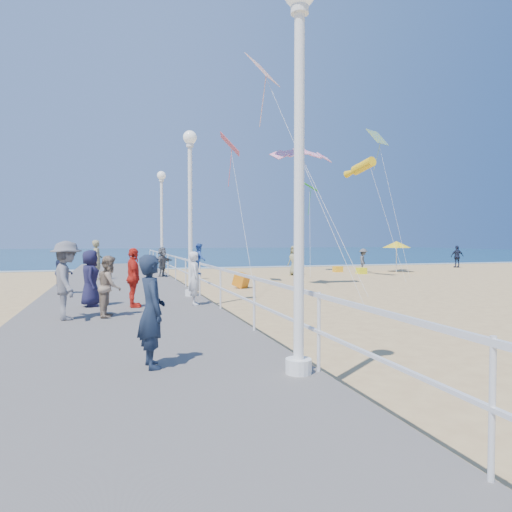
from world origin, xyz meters
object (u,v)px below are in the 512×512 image
object	(u,v)px
spectator_7	(64,271)
spectator_1	(110,286)
lamp_post_far	(162,212)
spectator_0	(152,311)
spectator_4	(90,278)
spectator_3	(133,278)
beach_chair_left	(361,271)
beach_chair_right	(338,269)
beach_walker_a	(363,260)
lamp_post_mid	(190,195)
box_kite	(241,282)
beach_umbrella	(397,244)
woman_holding_toddler	(195,278)
spectator_6	(97,260)
lamp_post_near	(299,131)
beach_walker_c	(294,260)
toddler_held	(199,259)
spectator_2	(67,280)
beach_walker_b	(457,257)
spectator_5	(163,262)

from	to	relation	value
spectator_7	spectator_1	bearing A→B (deg)	-165.28
lamp_post_far	spectator_0	world-z (taller)	lamp_post_far
lamp_post_far	spectator_4	distance (m)	11.22
spectator_0	spectator_3	size ratio (longest dim) A/B	1.00
beach_chair_left	beach_chair_right	world-z (taller)	same
spectator_4	beach_walker_a	world-z (taller)	spectator_4
lamp_post_mid	spectator_4	xyz separation A→B (m)	(-2.99, -1.53, -2.49)
lamp_post_mid	beach_chair_right	distance (m)	18.86
box_kite	beach_umbrella	distance (m)	14.79
beach_umbrella	beach_chair_left	world-z (taller)	beach_umbrella
woman_holding_toddler	spectator_6	xyz separation A→B (m)	(-2.88, 9.42, 0.16)
beach_walker_a	beach_chair_left	distance (m)	1.71
spectator_7	lamp_post_mid	bearing A→B (deg)	-116.76
lamp_post_mid	box_kite	bearing A→B (deg)	59.36
lamp_post_near	beach_chair_left	bearing A→B (deg)	57.58
lamp_post_far	box_kite	world-z (taller)	lamp_post_far
beach_walker_a	spectator_7	bearing A→B (deg)	157.07
beach_chair_right	spectator_1	bearing A→B (deg)	-131.16
spectator_3	box_kite	bearing A→B (deg)	-37.77
lamp_post_far	beach_walker_c	xyz separation A→B (m)	(8.48, 2.88, -2.73)
woman_holding_toddler	beach_walker_c	size ratio (longest dim) A/B	0.80
lamp_post_mid	spectator_7	distance (m)	5.08
lamp_post_near	beach_chair_right	size ratio (longest dim) A/B	9.67
spectator_4	toddler_held	bearing A→B (deg)	-98.53
spectator_2	beach_walker_a	distance (m)	24.04
lamp_post_far	beach_walker_c	world-z (taller)	lamp_post_far
spectator_1	spectator_2	xyz separation A→B (m)	(-0.93, -0.16, 0.18)
box_kite	beach_umbrella	xyz separation A→B (m)	(13.00, 6.87, 1.61)
lamp_post_near	toddler_held	bearing A→B (deg)	90.46
lamp_post_far	beach_umbrella	size ratio (longest dim) A/B	2.49
beach_walker_b	beach_chair_left	bearing A→B (deg)	32.23
spectator_1	beach_chair_right	size ratio (longest dim) A/B	2.63
lamp_post_mid	spectator_5	xyz separation A→B (m)	(-0.05, 8.26, -2.53)
toddler_held	spectator_3	xyz separation A→B (m)	(-1.81, -0.14, -0.48)
woman_holding_toddler	spectator_2	xyz separation A→B (m)	(-3.19, -1.51, 0.15)
lamp_post_near	spectator_4	world-z (taller)	lamp_post_near
spectator_5	beach_walker_a	world-z (taller)	spectator_5
lamp_post_far	spectator_3	distance (m)	11.46
woman_holding_toddler	box_kite	bearing A→B (deg)	-16.26
woman_holding_toddler	spectator_0	world-z (taller)	spectator_0
spectator_6	beach_walker_a	world-z (taller)	spectator_6
lamp_post_mid	lamp_post_far	distance (m)	9.00
lamp_post_mid	beach_walker_a	size ratio (longest dim) A/B	3.26
spectator_2	spectator_6	size ratio (longest dim) A/B	0.99
spectator_2	beach_walker_c	xyz separation A→B (m)	(11.88, 15.43, -0.36)
beach_walker_c	beach_chair_left	bearing A→B (deg)	61.41
spectator_6	beach_walker_a	size ratio (longest dim) A/B	1.11
spectator_2	beach_chair_left	xyz separation A→B (m)	(16.53, 15.23, -1.10)
beach_walker_a	beach_chair_right	bearing A→B (deg)	100.76
spectator_2	beach_walker_a	bearing A→B (deg)	-56.88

